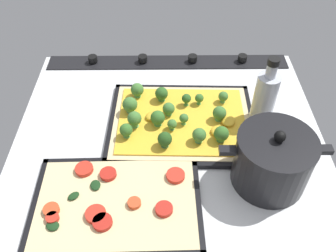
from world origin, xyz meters
The scene contains 8 objects.
ground_plane centered at (0.00, 0.00, -1.50)cm, with size 77.62×73.37×3.00cm, color silver.
stove_control_panel centered at (0.00, -33.19, 0.55)cm, with size 74.52×7.00×2.60cm.
baking_tray_front centered at (-3.39, -5.83, 0.36)cm, with size 38.39×30.30×1.30cm.
broccoli_pizza centered at (-2.48, -5.64, 2.11)cm, with size 35.92×27.83×5.84cm.
baking_tray_back centered at (11.32, 18.50, 0.37)cm, with size 36.25×25.16×1.30cm.
veggie_pizza_back centered at (11.58, 18.35, 1.11)cm, with size 33.81×22.72×1.90cm.
cooking_pot centered at (-22.06, 11.75, 6.49)cm, with size 23.67×16.80×15.25cm.
oil_bottle centered at (-23.62, -6.40, 8.17)cm, with size 5.59×5.59×20.05cm.
Camera 1 is at (0.86, 61.04, 67.11)cm, focal length 38.86 mm.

